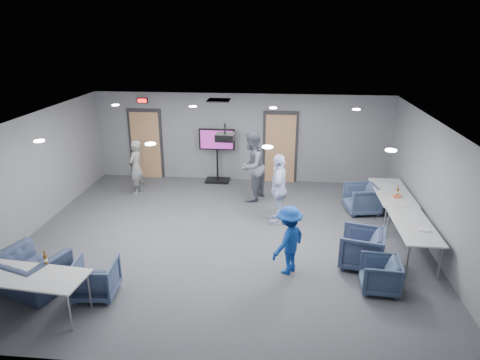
# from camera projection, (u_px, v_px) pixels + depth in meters

# --- Properties ---
(floor) EXTENTS (9.00, 9.00, 0.00)m
(floor) POSITION_uv_depth(u_px,v_px,m) (224.00, 238.00, 9.80)
(floor) COLOR #33353A
(floor) RESTS_ON ground
(ceiling) EXTENTS (9.00, 9.00, 0.00)m
(ceiling) POSITION_uv_depth(u_px,v_px,m) (223.00, 122.00, 8.88)
(ceiling) COLOR silver
(ceiling) RESTS_ON wall_back
(wall_back) EXTENTS (9.00, 0.02, 2.70)m
(wall_back) POSITION_uv_depth(u_px,v_px,m) (241.00, 138.00, 13.08)
(wall_back) COLOR slate
(wall_back) RESTS_ON floor
(wall_front) EXTENTS (9.00, 0.02, 2.70)m
(wall_front) POSITION_uv_depth(u_px,v_px,m) (183.00, 288.00, 5.60)
(wall_front) COLOR slate
(wall_front) RESTS_ON floor
(wall_left) EXTENTS (0.02, 8.00, 2.70)m
(wall_left) POSITION_uv_depth(u_px,v_px,m) (28.00, 176.00, 9.76)
(wall_left) COLOR slate
(wall_left) RESTS_ON floor
(wall_right) EXTENTS (0.02, 8.00, 2.70)m
(wall_right) POSITION_uv_depth(u_px,v_px,m) (437.00, 190.00, 8.92)
(wall_right) COLOR slate
(wall_right) RESTS_ON floor
(door_left) EXTENTS (1.06, 0.17, 2.24)m
(door_left) POSITION_uv_depth(u_px,v_px,m) (146.00, 145.00, 13.41)
(door_left) COLOR black
(door_left) RESTS_ON wall_back
(door_right) EXTENTS (1.06, 0.17, 2.24)m
(door_right) POSITION_uv_depth(u_px,v_px,m) (280.00, 148.00, 13.02)
(door_right) COLOR black
(door_right) RESTS_ON wall_back
(exit_sign) EXTENTS (0.32, 0.08, 0.16)m
(exit_sign) POSITION_uv_depth(u_px,v_px,m) (142.00, 101.00, 12.92)
(exit_sign) COLOR black
(exit_sign) RESTS_ON wall_back
(hvac_diffuser) EXTENTS (0.60, 0.60, 0.03)m
(hvac_diffuser) POSITION_uv_depth(u_px,v_px,m) (219.00, 100.00, 11.55)
(hvac_diffuser) COLOR black
(hvac_diffuser) RESTS_ON ceiling
(downlights) EXTENTS (6.18, 3.78, 0.02)m
(downlights) POSITION_uv_depth(u_px,v_px,m) (223.00, 123.00, 8.88)
(downlights) COLOR white
(downlights) RESTS_ON ceiling
(person_a) EXTENTS (0.47, 0.63, 1.57)m
(person_a) POSITION_uv_depth(u_px,v_px,m) (136.00, 167.00, 12.17)
(person_a) COLOR gray
(person_a) RESTS_ON floor
(person_b) EXTENTS (1.04, 1.16, 1.95)m
(person_b) POSITION_uv_depth(u_px,v_px,m) (252.00, 166.00, 11.65)
(person_b) COLOR slate
(person_b) RESTS_ON floor
(person_c) EXTENTS (0.52, 1.06, 1.75)m
(person_c) POSITION_uv_depth(u_px,v_px,m) (279.00, 189.00, 10.32)
(person_c) COLOR #C6D2FF
(person_c) RESTS_ON floor
(person_d) EXTENTS (0.94, 1.03, 1.39)m
(person_d) POSITION_uv_depth(u_px,v_px,m) (289.00, 240.00, 8.23)
(person_d) COLOR navy
(person_d) RESTS_ON floor
(chair_right_a) EXTENTS (0.95, 0.93, 0.75)m
(chair_right_a) POSITION_uv_depth(u_px,v_px,m) (362.00, 199.00, 11.03)
(chair_right_a) COLOR #3B4865
(chair_right_a) RESTS_ON floor
(chair_right_b) EXTENTS (1.02, 1.01, 0.77)m
(chair_right_b) POSITION_uv_depth(u_px,v_px,m) (362.00, 248.00, 8.55)
(chair_right_b) COLOR #353F5B
(chair_right_b) RESTS_ON floor
(chair_right_c) EXTENTS (0.74, 0.73, 0.63)m
(chair_right_c) POSITION_uv_depth(u_px,v_px,m) (380.00, 275.00, 7.77)
(chair_right_c) COLOR #37455F
(chair_right_c) RESTS_ON floor
(chair_front_a) EXTENTS (0.79, 0.81, 0.69)m
(chair_front_a) POSITION_uv_depth(u_px,v_px,m) (95.00, 278.00, 7.62)
(chair_front_a) COLOR #3D4A6A
(chair_front_a) RESTS_ON floor
(chair_front_b) EXTENTS (1.41, 1.32, 0.76)m
(chair_front_b) POSITION_uv_depth(u_px,v_px,m) (30.00, 273.00, 7.72)
(chair_front_b) COLOR #343F5B
(chair_front_b) RESTS_ON floor
(table_right_a) EXTENTS (0.82, 1.97, 0.73)m
(table_right_a) POSITION_uv_depth(u_px,v_px,m) (392.00, 193.00, 10.55)
(table_right_a) COLOR #B7BABC
(table_right_a) RESTS_ON floor
(table_right_b) EXTENTS (0.75, 1.81, 0.73)m
(table_right_b) POSITION_uv_depth(u_px,v_px,m) (414.00, 227.00, 8.78)
(table_right_b) COLOR #B7BABC
(table_right_b) RESTS_ON floor
(table_front_left) EXTENTS (1.89, 0.92, 0.73)m
(table_front_left) POSITION_uv_depth(u_px,v_px,m) (31.00, 278.00, 7.02)
(table_front_left) COLOR #B7BABC
(table_front_left) RESTS_ON floor
(bottle_front) EXTENTS (0.07, 0.07, 0.26)m
(bottle_front) POSITION_uv_depth(u_px,v_px,m) (45.00, 259.00, 7.29)
(bottle_front) COLOR #5D3A10
(bottle_front) RESTS_ON table_front_left
(bottle_right) EXTENTS (0.07, 0.07, 0.26)m
(bottle_right) POSITION_uv_depth(u_px,v_px,m) (397.00, 192.00, 10.27)
(bottle_right) COLOR #5D3A10
(bottle_right) RESTS_ON table_right_a
(snack_box) EXTENTS (0.20, 0.15, 0.04)m
(snack_box) POSITION_uv_depth(u_px,v_px,m) (397.00, 196.00, 10.19)
(snack_box) COLOR #D95836
(snack_box) RESTS_ON table_right_a
(wrapper) EXTENTS (0.22, 0.16, 0.05)m
(wrapper) POSITION_uv_depth(u_px,v_px,m) (423.00, 230.00, 8.51)
(wrapper) COLOR silver
(wrapper) RESTS_ON table_right_b
(tv_stand) EXTENTS (1.09, 0.52, 1.67)m
(tv_stand) POSITION_uv_depth(u_px,v_px,m) (217.00, 152.00, 13.05)
(tv_stand) COLOR black
(tv_stand) RESTS_ON floor
(projector) EXTENTS (0.39, 0.37, 0.37)m
(projector) POSITION_uv_depth(u_px,v_px,m) (225.00, 137.00, 8.88)
(projector) COLOR black
(projector) RESTS_ON ceiling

